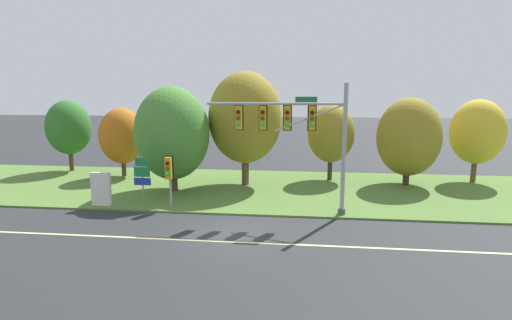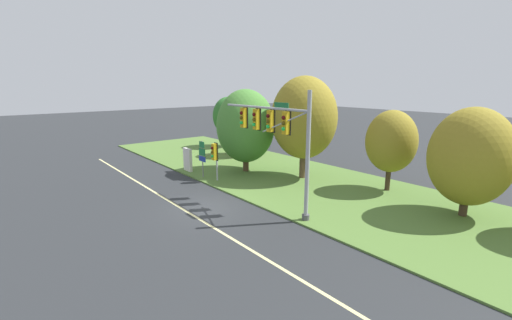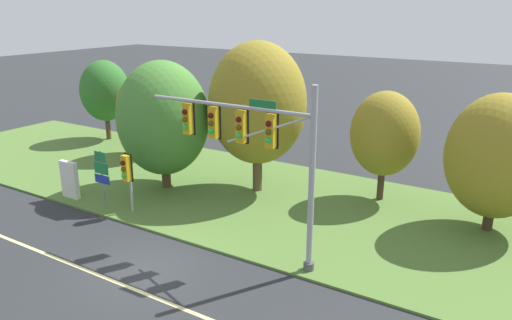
% 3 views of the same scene
% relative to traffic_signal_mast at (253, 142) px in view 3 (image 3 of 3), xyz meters
% --- Properties ---
extents(ground_plane, '(160.00, 160.00, 0.00)m').
position_rel_traffic_signal_mast_xyz_m(ground_plane, '(-2.87, -3.08, -4.61)').
color(ground_plane, '#282B2D').
extents(lane_stripe, '(36.00, 0.16, 0.01)m').
position_rel_traffic_signal_mast_xyz_m(lane_stripe, '(-2.87, -4.28, -4.61)').
color(lane_stripe, beige).
rests_on(lane_stripe, ground).
extents(grass_verge, '(48.00, 11.50, 0.10)m').
position_rel_traffic_signal_mast_xyz_m(grass_verge, '(-2.87, 5.17, -4.56)').
color(grass_verge, '#517533').
rests_on(grass_verge, ground).
extents(traffic_signal_mast, '(7.33, 0.49, 6.82)m').
position_rel_traffic_signal_mast_xyz_m(traffic_signal_mast, '(0.00, 0.00, 0.00)').
color(traffic_signal_mast, '#9EA0A5').
rests_on(traffic_signal_mast, grass_verge).
extents(pedestrian_signal_near_kerb, '(0.46, 0.55, 2.87)m').
position_rel_traffic_signal_mast_xyz_m(pedestrian_signal_near_kerb, '(-7.02, 0.31, -2.46)').
color(pedestrian_signal_near_kerb, '#9EA0A5').
rests_on(pedestrian_signal_near_kerb, grass_verge).
extents(route_sign_post, '(0.97, 0.08, 2.85)m').
position_rel_traffic_signal_mast_xyz_m(route_sign_post, '(-8.48, 0.09, -2.71)').
color(route_sign_post, slate).
rests_on(route_sign_post, grass_verge).
extents(tree_nearest_road, '(3.44, 3.44, 5.66)m').
position_rel_traffic_signal_mast_xyz_m(tree_nearest_road, '(-18.22, 9.18, -1.01)').
color(tree_nearest_road, '#4C3823').
rests_on(tree_nearest_road, grass_verge).
extents(tree_left_of_mast, '(3.33, 3.33, 5.16)m').
position_rel_traffic_signal_mast_xyz_m(tree_left_of_mast, '(-13.06, 7.62, -1.45)').
color(tree_left_of_mast, '#4C3823').
rests_on(tree_left_of_mast, grass_verge).
extents(tree_behind_signpost, '(4.75, 4.75, 6.71)m').
position_rel_traffic_signal_mast_xyz_m(tree_behind_signpost, '(-7.95, 3.90, -0.78)').
color(tree_behind_signpost, '#4C3823').
rests_on(tree_behind_signpost, grass_verge).
extents(tree_mid_verge, '(4.94, 4.94, 7.71)m').
position_rel_traffic_signal_mast_xyz_m(tree_mid_verge, '(-3.56, 6.06, 0.09)').
color(tree_mid_verge, brown).
rests_on(tree_mid_verge, grass_verge).
extents(tree_tall_centre, '(3.32, 3.32, 5.45)m').
position_rel_traffic_signal_mast_xyz_m(tree_tall_centre, '(2.35, 8.21, -1.14)').
color(tree_tall_centre, '#423021').
rests_on(tree_tall_centre, grass_verge).
extents(tree_right_far, '(4.24, 4.24, 5.97)m').
position_rel_traffic_signal_mast_xyz_m(tree_right_far, '(7.47, 7.22, -1.20)').
color(tree_right_far, '#423021').
rests_on(tree_right_far, grass_verge).
extents(info_kiosk, '(1.10, 0.24, 1.90)m').
position_rel_traffic_signal_mast_xyz_m(info_kiosk, '(-10.96, 0.12, -3.57)').
color(info_kiosk, silver).
rests_on(info_kiosk, grass_verge).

